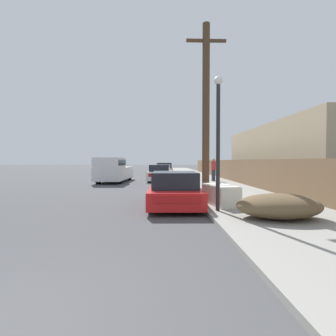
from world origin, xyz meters
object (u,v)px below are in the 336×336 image
(street_lamp, at_px, (218,132))
(pedestrian, at_px, (213,169))
(car_parked_mid, at_px, (160,173))
(discarded_fridge, at_px, (220,195))
(brush_pile, at_px, (279,206))
(pickup_truck, at_px, (113,170))
(utility_pole, at_px, (206,107))
(car_parked_far, at_px, (164,170))
(parked_sports_car_red, at_px, (174,190))

(street_lamp, relative_size, pedestrian, 2.34)
(car_parked_mid, xyz_separation_m, pedestrian, (4.03, -1.54, 0.40))
(discarded_fridge, bearing_deg, brush_pile, -75.90)
(pickup_truck, xyz_separation_m, street_lamp, (5.37, -12.22, 1.59))
(pickup_truck, distance_m, utility_pole, 10.53)
(car_parked_far, bearing_deg, pedestrian, -68.76)
(parked_sports_car_red, distance_m, car_parked_far, 19.38)
(car_parked_mid, bearing_deg, street_lamp, -77.48)
(brush_pile, bearing_deg, car_parked_far, 97.18)
(discarded_fridge, bearing_deg, car_parked_far, 83.26)
(car_parked_mid, height_order, car_parked_far, car_parked_far)
(discarded_fridge, relative_size, street_lamp, 0.45)
(utility_pole, xyz_separation_m, pedestrian, (1.95, 7.86, -3.04))
(pickup_truck, distance_m, pedestrian, 7.63)
(pickup_truck, xyz_separation_m, pedestrian, (7.62, -0.44, 0.08))
(discarded_fridge, height_order, car_parked_mid, car_parked_mid)
(pedestrian, bearing_deg, parked_sports_car_red, -108.92)
(pedestrian, bearing_deg, car_parked_mid, 159.06)
(discarded_fridge, height_order, parked_sports_car_red, parked_sports_car_red)
(car_parked_mid, distance_m, utility_pole, 10.23)
(car_parked_far, xyz_separation_m, brush_pile, (2.78, -22.08, -0.22))
(street_lamp, xyz_separation_m, pedestrian, (2.25, 11.78, -1.51))
(pickup_truck, distance_m, brush_pile, 14.95)
(car_parked_mid, relative_size, pedestrian, 2.52)
(car_parked_mid, bearing_deg, discarded_fridge, -75.33)
(car_parked_mid, xyz_separation_m, car_parked_far, (0.39, 7.64, 0.04))
(parked_sports_car_red, xyz_separation_m, pedestrian, (3.50, 10.20, 0.45))
(car_parked_mid, height_order, pedestrian, pedestrian)
(car_parked_far, bearing_deg, brush_pile, -83.20)
(discarded_fridge, bearing_deg, car_parked_mid, 88.11)
(parked_sports_car_red, height_order, street_lamp, street_lamp)
(parked_sports_car_red, bearing_deg, brush_pile, -44.67)
(brush_pile, height_order, pedestrian, pedestrian)
(car_parked_far, height_order, brush_pile, car_parked_far)
(car_parked_mid, xyz_separation_m, street_lamp, (1.79, -13.33, 1.90))
(utility_pole, bearing_deg, discarded_fridge, -89.49)
(pickup_truck, bearing_deg, utility_pole, 127.80)
(discarded_fridge, height_order, utility_pole, utility_pole)
(car_parked_mid, bearing_deg, pickup_truck, -157.99)
(car_parked_far, distance_m, brush_pile, 22.25)
(pedestrian, bearing_deg, utility_pole, -103.90)
(brush_pile, bearing_deg, car_parked_mid, 102.40)
(car_parked_mid, relative_size, pickup_truck, 0.75)
(pickup_truck, bearing_deg, car_parked_mid, -159.42)
(street_lamp, bearing_deg, utility_pole, 85.61)
(utility_pole, bearing_deg, parked_sports_car_red, -123.57)
(utility_pole, distance_m, brush_pile, 6.29)
(utility_pole, bearing_deg, street_lamp, -94.39)
(car_parked_mid, height_order, pickup_truck, pickup_truck)
(street_lamp, height_order, brush_pile, street_lamp)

